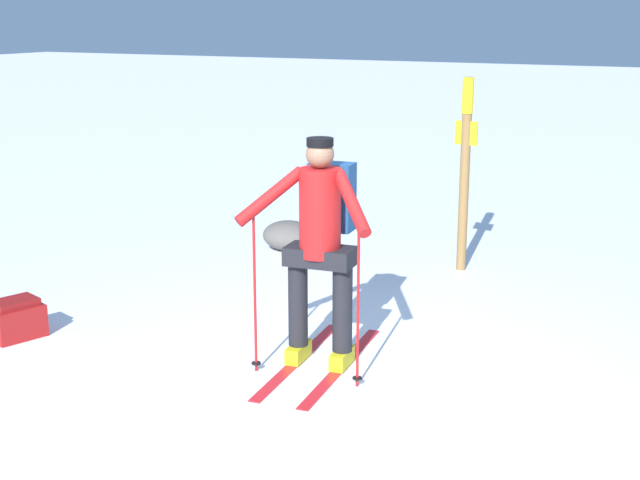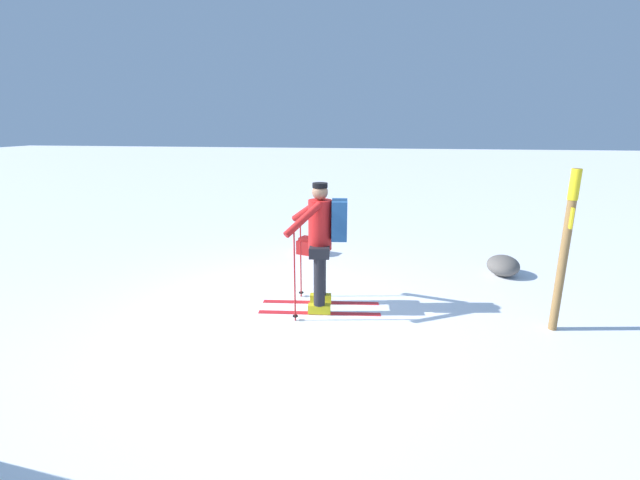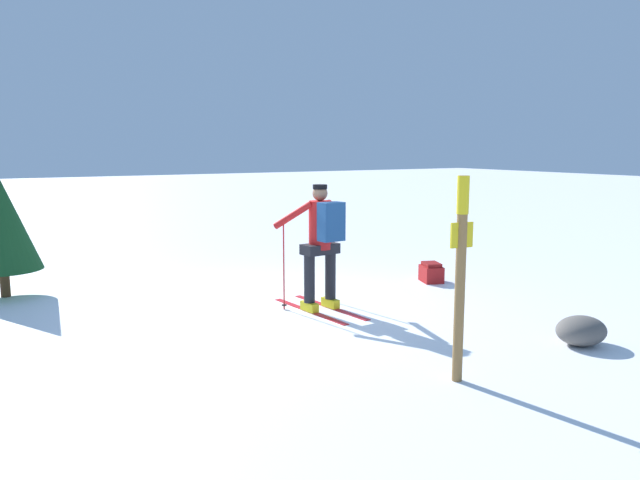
{
  "view_description": "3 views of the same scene",
  "coord_description": "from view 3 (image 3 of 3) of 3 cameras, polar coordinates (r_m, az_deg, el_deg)",
  "views": [
    {
      "loc": [
        -2.56,
        5.3,
        2.62
      ],
      "look_at": [
        0.28,
        -0.4,
        0.98
      ],
      "focal_mm": 50.0,
      "sensor_mm": 36.0,
      "label": 1
    },
    {
      "loc": [
        -5.12,
        -1.24,
        2.47
      ],
      "look_at": [
        0.28,
        -0.4,
        0.98
      ],
      "focal_mm": 24.0,
      "sensor_mm": 36.0,
      "label": 2
    },
    {
      "loc": [
        -3.94,
        -7.69,
        2.26
      ],
      "look_at": [
        0.28,
        -0.4,
        0.98
      ],
      "focal_mm": 35.0,
      "sensor_mm": 36.0,
      "label": 3
    }
  ],
  "objects": [
    {
      "name": "trail_marker",
      "position": [
        6.03,
        12.74,
        -2.04
      ],
      "size": [
        0.24,
        0.11,
        1.98
      ],
      "color": "olive",
      "rests_on": "ground_plane"
    },
    {
      "name": "dropped_backpack",
      "position": [
        10.58,
        10.14,
        -2.96
      ],
      "size": [
        0.43,
        0.49,
        0.33
      ],
      "color": "maroon",
      "rests_on": "ground_plane"
    },
    {
      "name": "rock_boulder",
      "position": [
        7.78,
        22.77,
        -7.65
      ],
      "size": [
        0.61,
        0.52,
        0.33
      ],
      "primitive_type": "ellipsoid",
      "color": "#5B5651",
      "rests_on": "ground_plane"
    },
    {
      "name": "skier",
      "position": [
        8.49,
        0.14,
        0.14
      ],
      "size": [
        1.05,
        1.68,
        1.74
      ],
      "color": "red",
      "rests_on": "ground_plane"
    },
    {
      "name": "pine_tree",
      "position": [
        10.38,
        -27.2,
        1.48
      ],
      "size": [
        1.12,
        1.12,
        1.87
      ],
      "color": "#4C331E",
      "rests_on": "ground_plane"
    },
    {
      "name": "ground_plane",
      "position": [
        8.93,
        -2.89,
        -6.02
      ],
      "size": [
        80.0,
        80.0,
        0.0
      ],
      "primitive_type": "plane",
      "color": "white"
    }
  ]
}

